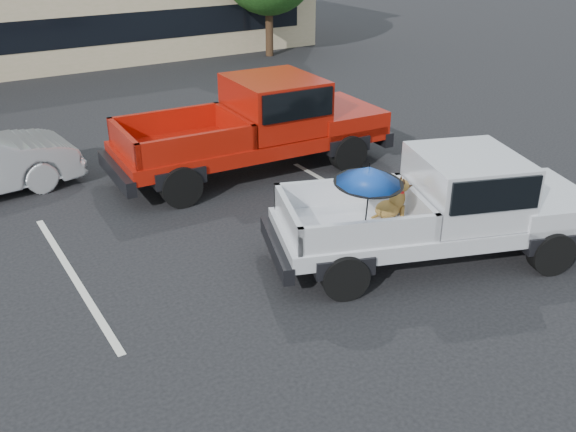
{
  "coord_description": "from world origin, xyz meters",
  "views": [
    {
      "loc": [
        -4.82,
        -7.78,
        5.54
      ],
      "look_at": [
        -0.13,
        -0.21,
        1.3
      ],
      "focal_mm": 40.0,
      "sensor_mm": 36.0,
      "label": 1
    }
  ],
  "objects": [
    {
      "name": "stripe_left",
      "position": [
        -3.0,
        2.0,
        0.0
      ],
      "size": [
        0.12,
        5.0,
        0.01
      ],
      "primitive_type": "cube",
      "color": "silver",
      "rests_on": "ground"
    },
    {
      "name": "silver_pickup",
      "position": [
        2.82,
        -0.77,
        1.05
      ],
      "size": [
        6.02,
        3.73,
        2.06
      ],
      "rotation": [
        0.0,
        0.0,
        -0.34
      ],
      "color": "black",
      "rests_on": "ground"
    },
    {
      "name": "red_pickup",
      "position": [
        2.3,
        4.62,
        1.17
      ],
      "size": [
        6.62,
        2.67,
        2.15
      ],
      "rotation": [
        0.0,
        0.0,
        -0.05
      ],
      "color": "black",
      "rests_on": "ground"
    },
    {
      "name": "stripe_right",
      "position": [
        3.0,
        2.0,
        0.0
      ],
      "size": [
        0.12,
        5.0,
        0.01
      ],
      "primitive_type": "cube",
      "color": "silver",
      "rests_on": "ground"
    },
    {
      "name": "ground",
      "position": [
        0.0,
        0.0,
        0.0
      ],
      "size": [
        90.0,
        90.0,
        0.0
      ],
      "primitive_type": "plane",
      "color": "black",
      "rests_on": "ground"
    }
  ]
}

